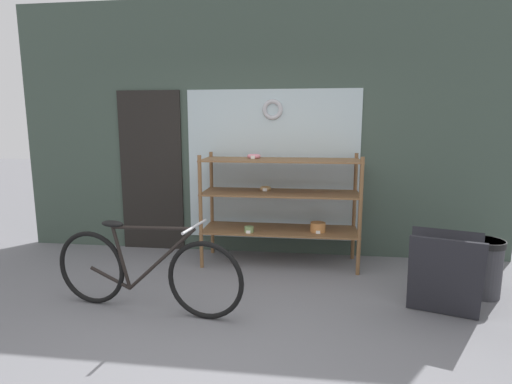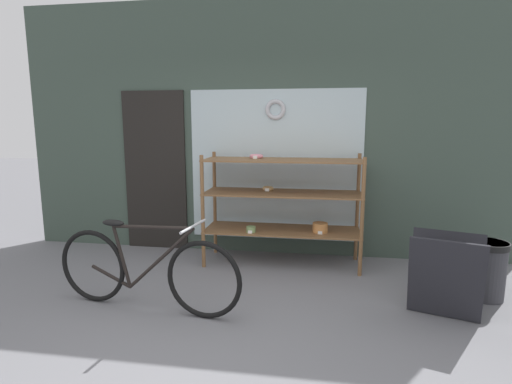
{
  "view_description": "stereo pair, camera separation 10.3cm",
  "coord_description": "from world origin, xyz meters",
  "px_view_note": "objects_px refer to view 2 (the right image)",
  "views": [
    {
      "loc": [
        0.64,
        -2.68,
        1.67
      ],
      "look_at": [
        0.17,
        1.02,
        1.04
      ],
      "focal_mm": 28.0,
      "sensor_mm": 36.0,
      "label": 1
    },
    {
      "loc": [
        0.75,
        -2.66,
        1.67
      ],
      "look_at": [
        0.17,
        1.02,
        1.04
      ],
      "focal_mm": 28.0,
      "sensor_mm": 36.0,
      "label": 2
    }
  ],
  "objects_px": {
    "display_case": "(283,198)",
    "sandwich_board": "(446,276)",
    "trash_bin": "(487,267)",
    "bicycle": "(145,270)"
  },
  "relations": [
    {
      "from": "bicycle",
      "to": "trash_bin",
      "type": "relative_size",
      "value": 3.23
    },
    {
      "from": "display_case",
      "to": "bicycle",
      "type": "distance_m",
      "value": 1.85
    },
    {
      "from": "display_case",
      "to": "sandwich_board",
      "type": "distance_m",
      "value": 1.95
    },
    {
      "from": "display_case",
      "to": "trash_bin",
      "type": "distance_m",
      "value": 2.2
    },
    {
      "from": "sandwich_board",
      "to": "trash_bin",
      "type": "height_order",
      "value": "sandwich_board"
    },
    {
      "from": "trash_bin",
      "to": "display_case",
      "type": "bearing_deg",
      "value": 161.69
    },
    {
      "from": "trash_bin",
      "to": "bicycle",
      "type": "bearing_deg",
      "value": -166.88
    },
    {
      "from": "bicycle",
      "to": "sandwich_board",
      "type": "distance_m",
      "value": 2.65
    },
    {
      "from": "bicycle",
      "to": "sandwich_board",
      "type": "xyz_separation_m",
      "value": [
        2.64,
        0.27,
        -0.0
      ]
    },
    {
      "from": "bicycle",
      "to": "trash_bin",
      "type": "xyz_separation_m",
      "value": [
        3.16,
        0.74,
        -0.06
      ]
    }
  ]
}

